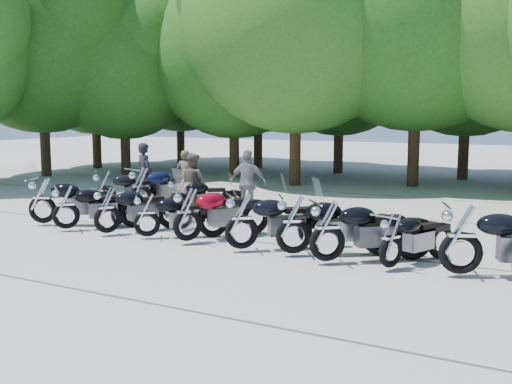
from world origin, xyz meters
The scene contains 28 objects.
ground centered at (0.00, 0.00, 0.00)m, with size 90.00×90.00×0.00m, color gray.
tree_0 centered at (-15.42, 12.98, 5.45)m, with size 7.50×7.50×9.21m.
tree_1 centered at (-12.04, 11.24, 5.06)m, with size 6.97×6.97×8.55m.
tree_2 centered at (-7.25, 12.84, 5.31)m, with size 7.31×7.31×8.97m.
tree_3 centered at (-3.57, 11.24, 6.32)m, with size 8.70×8.70×10.67m.
tree_4 centered at (0.54, 13.09, 6.64)m, with size 9.13×9.13×11.20m.
tree_9 centered at (-13.53, 17.59, 5.52)m, with size 7.59×7.59×9.32m.
tree_10 centered at (-8.29, 16.97, 5.66)m, with size 7.78×7.78×9.55m.
tree_11 centered at (-3.76, 16.43, 5.49)m, with size 7.56×7.56×9.28m.
tree_12 centered at (1.80, 16.47, 5.72)m, with size 7.88×7.88×9.67m.
tree_17 centered at (-14.68, 9.00, 6.04)m, with size 8.31×8.31×10.20m.
motorcycle_0 centered at (-5.55, 0.58, 0.69)m, with size 0.74×2.43×1.37m, color black, non-canonical shape.
motorcycle_1 centered at (-4.52, 0.36, 0.62)m, with size 0.67×2.20×1.25m, color black, non-canonical shape.
motorcycle_2 centered at (-3.31, 0.45, 0.63)m, with size 0.68×2.24×1.27m, color black, non-canonical shape.
motorcycle_3 centered at (-2.27, 0.58, 0.58)m, with size 0.62×2.05×1.16m, color black, non-canonical shape.
motorcycle_4 centered at (-1.18, 0.60, 0.69)m, with size 0.74×2.43×1.37m, color maroon, non-canonical shape.
motorcycle_5 centered at (0.22, 0.50, 0.68)m, with size 0.73×2.41×1.36m, color black, non-canonical shape.
motorcycle_6 centered at (1.31, 0.64, 0.69)m, with size 0.74×2.44×1.38m, color black, non-canonical shape.
motorcycle_7 centered at (2.11, 0.38, 0.68)m, with size 0.74×2.42×1.37m, color black, non-canonical shape.
motorcycle_8 centered at (3.27, 0.54, 0.58)m, with size 0.63×2.07×1.17m, color black, non-canonical shape.
motorcycle_9 centered at (4.45, 0.62, 0.72)m, with size 0.78×2.56×1.45m, color black, non-canonical shape.
motorcycle_11 centered at (-5.82, 3.09, 0.65)m, with size 0.70×2.31×1.31m, color black, non-canonical shape.
motorcycle_12 centered at (-4.71, 3.34, 0.72)m, with size 0.78×2.55×1.44m, color black, non-canonical shape.
motorcycle_13 centered at (-3.39, 3.34, 0.59)m, with size 0.63×2.08×1.18m, color black, non-canonical shape.
rider_0 centered at (-5.70, 4.76, 0.94)m, with size 0.69×0.45×1.88m, color black.
rider_1 centered at (-3.40, 4.04, 0.84)m, with size 0.82×0.64×1.68m, color brown.
rider_2 centered at (-1.77, 4.30, 0.91)m, with size 1.06×0.44×1.81m, color gray.
rider_3 centered at (-4.58, 5.36, 0.83)m, with size 0.61×0.40×1.66m, color brown.
Camera 1 is at (6.14, -9.79, 2.82)m, focal length 42.00 mm.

